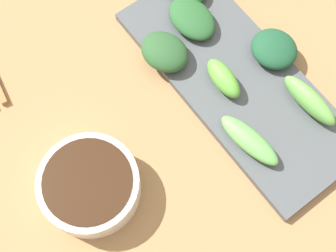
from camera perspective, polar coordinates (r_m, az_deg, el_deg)
The scene contains 9 objects.
tabletop at distance 0.61m, azimuth -0.92°, elevation -1.48°, with size 2.10×2.10×0.02m, color #9B764B.
sauce_bowl at distance 0.57m, azimuth -9.26°, elevation -6.91°, with size 0.12×0.12×0.04m.
serving_plate at distance 0.63m, azimuth 8.29°, elevation 5.25°, with size 0.14×0.35×0.01m, color #4A5054.
broccoli_stalk_0 at distance 0.61m, azimuth 6.58°, elevation 5.61°, with size 0.03×0.06×0.03m, color #5EAF3E.
broccoli_leafy_1 at distance 0.64m, azimuth 12.41°, elevation 8.93°, with size 0.06×0.06×0.02m, color #1C4E30.
broccoli_stalk_2 at distance 0.62m, azimuth 16.40°, elevation 2.92°, with size 0.02×0.08×0.03m, color #64AD4C.
broccoli_leafy_3 at distance 0.65m, azimuth 2.85°, elevation 12.58°, with size 0.05×0.07×0.02m, color #27592C.
broccoli_stalk_4 at distance 0.58m, azimuth 9.61°, elevation -1.69°, with size 0.03×0.09×0.02m, color #66B456.
broccoli_leafy_5 at distance 0.62m, azimuth -0.40°, elevation 8.76°, with size 0.05×0.07×0.03m, color #29542C.
Camera 1 is at (-0.11, -0.17, 0.59)m, focal length 51.53 mm.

